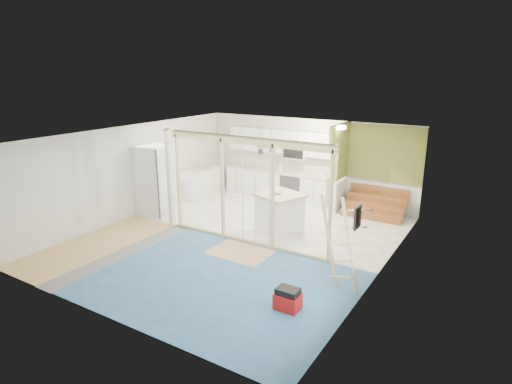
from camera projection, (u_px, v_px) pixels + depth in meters
The scene contains 17 objects.
room at pixel (236, 190), 10.18m from camera, with size 7.01×8.01×2.61m.
floor_overlays at pixel (241, 240), 10.55m from camera, with size 7.00×8.00×0.03m.
stud_frame at pixel (227, 176), 10.23m from camera, with size 4.66×0.14×2.60m.
base_cabinets at pixel (253, 183), 13.97m from camera, with size 4.45×2.24×0.93m.
upper_cabinets at pixel (281, 142), 13.58m from camera, with size 3.60×0.41×0.85m.
green_partition at pixel (367, 182), 12.25m from camera, with size 2.25×1.51×2.60m.
pot_rack at pixel (265, 148), 11.69m from camera, with size 0.52×0.52×0.72m.
sheathing_panel at pixel (347, 249), 6.79m from camera, with size 0.02×4.00×2.60m, color #A08D57.
electrical_panel at pixel (358, 217), 7.21m from camera, with size 0.04×0.30×0.40m, color #3C3D41.
ceiling_light at pixel (340, 127), 11.59m from camera, with size 0.32×0.32×0.08m, color #FFEABF.
fridge at pixel (155, 180), 12.21m from camera, with size 0.98×0.95×2.01m.
island at pixel (280, 213), 11.00m from camera, with size 1.31×1.31×1.01m.
bowl at pixel (278, 193), 10.88m from camera, with size 0.23×0.23×0.06m, color silver.
soap_bottle_a at pixel (280, 167), 13.55m from camera, with size 0.12×0.12×0.30m, color silver.
soap_bottle_b at pixel (324, 173), 12.95m from camera, with size 0.08×0.09×0.19m, color silver.
toolbox at pixel (288, 300), 7.44m from camera, with size 0.44×0.33×0.41m.
ladder at pixel (342, 244), 7.93m from camera, with size 0.98×0.07×1.83m.
Camera 1 is at (5.53, -8.10, 4.05)m, focal length 30.00 mm.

